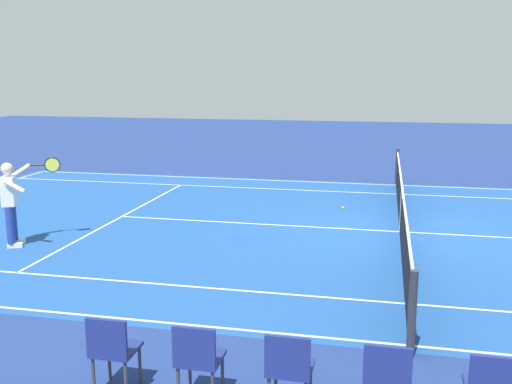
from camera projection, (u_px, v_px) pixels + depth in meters
ground_plane at (400, 232)px, 12.57m from camera, size 60.00×60.00×0.00m
court_slab at (400, 232)px, 12.57m from camera, size 24.20×11.40×0.00m
court_line_markings at (400, 232)px, 12.57m from camera, size 23.85×11.05×0.01m
tennis_net at (401, 209)px, 12.47m from camera, size 0.10×11.70×1.08m
tennis_player_near at (12, 199)px, 11.38m from camera, size 0.92×0.94×1.70m
tennis_ball at (343, 208)px, 14.68m from camera, size 0.07×0.07×0.07m
spectator_chair_3 at (387, 377)px, 5.53m from camera, size 0.44×0.44×0.88m
spectator_chair_4 at (289, 366)px, 5.72m from camera, size 0.44×0.44×0.88m
spectator_chair_5 at (198, 357)px, 5.92m from camera, size 0.44×0.44×0.88m
spectator_chair_6 at (112, 348)px, 6.11m from camera, size 0.44×0.44×0.88m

